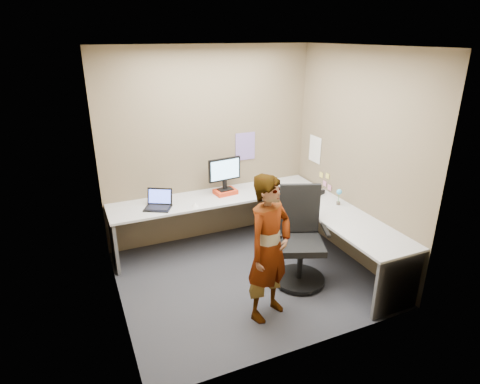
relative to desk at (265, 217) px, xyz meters
name	(u,v)px	position (x,y,z in m)	size (l,w,h in m)	color
ground	(247,278)	(-0.44, -0.39, -0.59)	(3.00, 3.00, 0.00)	#26262B
wall_back	(209,147)	(-0.44, 0.91, 0.76)	(3.00, 3.00, 0.00)	brown
wall_right	(356,159)	(1.06, -0.39, 0.76)	(2.70, 2.70, 0.00)	brown
wall_left	(108,195)	(-1.94, -0.39, 0.76)	(2.70, 2.70, 0.00)	brown
ceiling	(249,46)	(-0.44, -0.39, 2.11)	(3.00, 3.00, 0.00)	white
desk	(265,217)	(0.00, 0.00, 0.00)	(2.98, 2.58, 0.73)	#BBBBBB
paper_ream	(225,192)	(-0.31, 0.63, 0.17)	(0.30, 0.22, 0.06)	red
monitor	(225,171)	(-0.31, 0.64, 0.47)	(0.48, 0.16, 0.45)	black
laptop	(159,203)	(-1.27, 0.53, 0.20)	(0.42, 0.39, 0.23)	black
trackball_mouse	(153,202)	(-1.31, 0.68, 0.17)	(0.12, 0.08, 0.07)	#B7B7BC
origami	(195,205)	(-0.84, 0.36, 0.17)	(0.10, 0.10, 0.06)	white
stapler	(321,193)	(0.90, 0.07, 0.17)	(0.15, 0.04, 0.06)	black
flower	(339,194)	(0.90, -0.32, 0.28)	(0.07, 0.07, 0.22)	brown
calendar_purple	(245,146)	(0.11, 0.90, 0.71)	(0.30, 0.01, 0.40)	#846BB7
calendar_white	(315,149)	(1.05, 0.51, 0.66)	(0.01, 0.28, 0.38)	white
sticky_note_a	(327,176)	(1.05, 0.16, 0.36)	(0.01, 0.07, 0.07)	#F2E059
sticky_note_b	(325,184)	(1.05, 0.21, 0.23)	(0.01, 0.07, 0.07)	pink
sticky_note_c	(330,188)	(1.05, 0.09, 0.21)	(0.01, 0.07, 0.07)	pink
sticky_note_d	(321,175)	(1.05, 0.31, 0.33)	(0.01, 0.07, 0.07)	#F2E059
office_chair	(300,245)	(0.13, -0.66, -0.11)	(0.67, 0.67, 1.16)	black
person	(269,249)	(-0.51, -1.08, 0.20)	(0.58, 0.38, 1.58)	#999399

